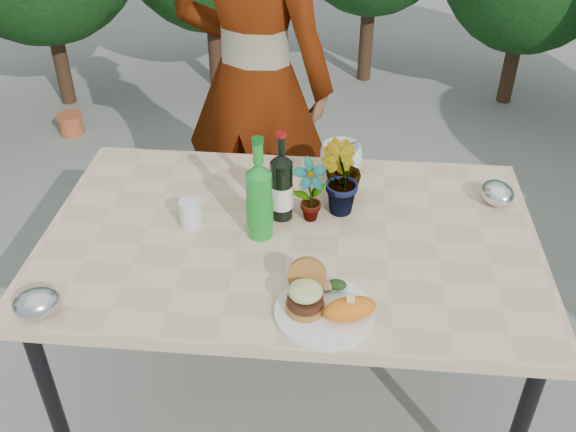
# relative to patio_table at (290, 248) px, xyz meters

# --- Properties ---
(ground) EXTENTS (80.00, 80.00, 0.00)m
(ground) POSITION_rel_patio_table_xyz_m (0.00, 0.00, -0.69)
(ground) COLOR slate
(ground) RESTS_ON ground
(patio_table) EXTENTS (1.60, 1.00, 0.75)m
(patio_table) POSITION_rel_patio_table_xyz_m (0.00, 0.00, 0.00)
(patio_table) COLOR beige
(patio_table) RESTS_ON ground
(dinner_plate) EXTENTS (0.28, 0.28, 0.01)m
(dinner_plate) POSITION_rel_patio_table_xyz_m (0.13, -0.36, 0.06)
(dinner_plate) COLOR white
(dinner_plate) RESTS_ON patio_table
(burger_stack) EXTENTS (0.11, 0.16, 0.11)m
(burger_stack) POSITION_rel_patio_table_xyz_m (0.07, -0.34, 0.12)
(burger_stack) COLOR #B7722D
(burger_stack) RESTS_ON dinner_plate
(sweet_potato) EXTENTS (0.17, 0.12, 0.06)m
(sweet_potato) POSITION_rel_patio_table_xyz_m (0.20, -0.38, 0.10)
(sweet_potato) COLOR orange
(sweet_potato) RESTS_ON dinner_plate
(grilled_veg) EXTENTS (0.08, 0.05, 0.03)m
(grilled_veg) POSITION_rel_patio_table_xyz_m (0.15, -0.26, 0.09)
(grilled_veg) COLOR olive
(grilled_veg) RESTS_ON dinner_plate
(wine_bottle) EXTENTS (0.08, 0.08, 0.32)m
(wine_bottle) POSITION_rel_patio_table_xyz_m (-0.04, 0.10, 0.17)
(wine_bottle) COLOR black
(wine_bottle) RESTS_ON patio_table
(sparkling_water) EXTENTS (0.09, 0.09, 0.35)m
(sparkling_water) POSITION_rel_patio_table_xyz_m (-0.10, -0.01, 0.19)
(sparkling_water) COLOR #198D25
(sparkling_water) RESTS_ON patio_table
(plastic_cup) EXTENTS (0.07, 0.07, 0.09)m
(plastic_cup) POSITION_rel_patio_table_xyz_m (-0.33, 0.02, 0.10)
(plastic_cup) COLOR silver
(plastic_cup) RESTS_ON patio_table
(seedling_left) EXTENTS (0.14, 0.12, 0.22)m
(seedling_left) POSITION_rel_patio_table_xyz_m (0.06, 0.09, 0.17)
(seedling_left) COLOR #26561D
(seedling_left) RESTS_ON patio_table
(seedling_mid) EXTENTS (0.18, 0.17, 0.25)m
(seedling_mid) POSITION_rel_patio_table_xyz_m (0.15, 0.15, 0.18)
(seedling_mid) COLOR #24591E
(seedling_mid) RESTS_ON patio_table
(seedling_right) EXTENTS (0.18, 0.18, 0.22)m
(seedling_right) POSITION_rel_patio_table_xyz_m (0.16, 0.25, 0.17)
(seedling_right) COLOR #28531C
(seedling_right) RESTS_ON patio_table
(blue_bowl) EXTENTS (0.19, 0.19, 0.12)m
(blue_bowl) POSITION_rel_patio_table_xyz_m (0.15, 0.39, 0.12)
(blue_bowl) COLOR silver
(blue_bowl) RESTS_ON patio_table
(foil_packet_left) EXTENTS (0.16, 0.15, 0.08)m
(foil_packet_left) POSITION_rel_patio_table_xyz_m (-0.66, -0.43, 0.10)
(foil_packet_left) COLOR #B6B8BD
(foil_packet_left) RESTS_ON patio_table
(foil_packet_right) EXTENTS (0.15, 0.16, 0.08)m
(foil_packet_right) POSITION_rel_patio_table_xyz_m (0.69, 0.25, 0.10)
(foil_packet_right) COLOR silver
(foil_packet_right) RESTS_ON patio_table
(person) EXTENTS (0.76, 0.60, 1.85)m
(person) POSITION_rel_patio_table_xyz_m (-0.22, 0.77, 0.23)
(person) COLOR #945A4A
(person) RESTS_ON ground
(terracotta_pot) EXTENTS (0.17, 0.17, 0.14)m
(terracotta_pot) POSITION_rel_patio_table_xyz_m (-1.60, 1.93, -0.62)
(terracotta_pot) COLOR #BA5430
(terracotta_pot) RESTS_ON ground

